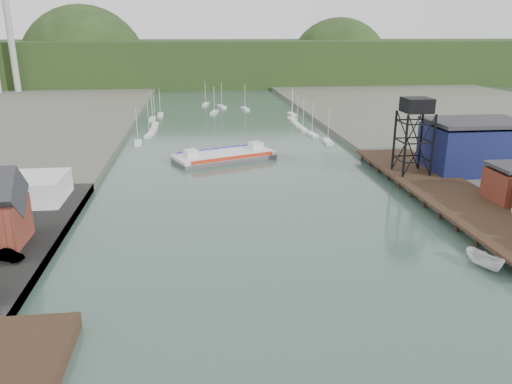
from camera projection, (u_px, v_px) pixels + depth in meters
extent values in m
plane|color=#2F4A42|center=(312.00, 360.00, 49.56)|extent=(600.00, 600.00, 0.00)
cube|color=black|center=(5.00, 375.00, 45.96)|extent=(10.00, 18.00, 1.80)
cube|color=black|center=(448.00, 191.00, 95.74)|extent=(14.00, 70.00, 0.50)
cylinder|color=black|center=(418.00, 198.00, 95.39)|extent=(0.60, 0.60, 2.20)
cylinder|color=black|center=(477.00, 196.00, 96.76)|extent=(0.60, 0.60, 2.20)
cube|color=silver|center=(14.00, 189.00, 90.61)|extent=(18.00, 12.00, 4.50)
cylinder|color=black|center=(405.00, 146.00, 102.56)|extent=(0.50, 0.50, 13.00)
cylinder|color=black|center=(433.00, 146.00, 103.24)|extent=(0.50, 0.50, 13.00)
cylinder|color=black|center=(394.00, 140.00, 108.23)|extent=(0.50, 0.50, 13.00)
cylinder|color=black|center=(421.00, 140.00, 108.91)|extent=(0.50, 0.50, 13.00)
cube|color=black|center=(417.00, 105.00, 103.29)|extent=(5.50, 5.50, 3.00)
cube|color=#0C1738|center=(474.00, 148.00, 109.97)|extent=(20.00, 14.00, 10.00)
cube|color=#2D2D33|center=(477.00, 122.00, 108.16)|extent=(20.50, 14.50, 0.80)
cube|color=silver|center=(138.00, 143.00, 144.50)|extent=(2.67, 7.65, 0.90)
cube|color=silver|center=(149.00, 135.00, 155.54)|extent=(2.81, 7.67, 0.90)
cube|color=silver|center=(153.00, 130.00, 163.98)|extent=(2.35, 7.59, 0.90)
cube|color=silver|center=(155.00, 125.00, 173.35)|extent=(2.01, 7.50, 0.90)
cube|color=silver|center=(153.00, 119.00, 184.71)|extent=(2.00, 7.50, 0.90)
cube|color=silver|center=(160.00, 115.00, 194.27)|extent=(2.16, 7.54, 0.90)
cube|color=silver|center=(328.00, 142.00, 146.21)|extent=(2.53, 7.62, 0.90)
cube|color=silver|center=(312.00, 135.00, 156.81)|extent=(2.76, 7.67, 0.90)
cube|color=silver|center=(303.00, 129.00, 165.00)|extent=(2.22, 7.56, 0.90)
cube|color=silver|center=(297.00, 125.00, 173.48)|extent=(2.18, 7.54, 0.90)
cube|color=silver|center=(292.00, 119.00, 184.01)|extent=(2.46, 7.61, 0.90)
cube|color=silver|center=(292.00, 114.00, 195.22)|extent=(2.48, 7.61, 0.90)
cube|color=silver|center=(214.00, 112.00, 200.32)|extent=(3.78, 7.76, 0.90)
cube|color=silver|center=(245.00, 109.00, 209.39)|extent=(3.31, 7.74, 0.90)
cube|color=silver|center=(222.00, 106.00, 215.88)|extent=(3.76, 7.76, 0.90)
cube|color=silver|center=(206.00, 104.00, 222.66)|extent=(3.40, 7.74, 0.90)
cylinder|color=#A6A6A1|center=(10.00, 34.00, 250.83)|extent=(3.20, 3.20, 60.00)
cube|color=#1C3015|center=(210.00, 62.00, 329.44)|extent=(500.00, 120.00, 28.00)
sphere|color=#1C3015|center=(86.00, 70.00, 321.51)|extent=(80.00, 80.00, 80.00)
sphere|color=#1C3015|center=(338.00, 69.00, 351.02)|extent=(70.00, 70.00, 70.00)
cube|color=#4F4F52|center=(224.00, 158.00, 126.97)|extent=(27.15, 18.74, 1.01)
cube|color=silver|center=(224.00, 154.00, 126.69)|extent=(27.15, 18.74, 0.81)
cube|color=red|center=(233.00, 158.00, 122.38)|extent=(20.65, 8.40, 0.91)
cube|color=#151B96|center=(216.00, 150.00, 130.88)|extent=(20.65, 8.40, 0.91)
cube|color=silver|center=(191.00, 154.00, 122.16)|extent=(3.93, 3.93, 2.02)
cube|color=silver|center=(256.00, 146.00, 130.48)|extent=(3.93, 3.93, 2.02)
imported|color=silver|center=(485.00, 260.00, 68.45)|extent=(4.09, 6.52, 2.36)
imported|color=#999999|center=(8.00, 255.00, 67.35)|extent=(4.58, 3.13, 1.43)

